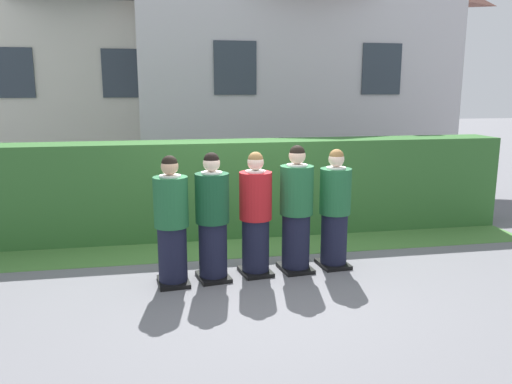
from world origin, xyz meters
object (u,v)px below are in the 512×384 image
at_px(student_front_row_0, 172,224).
at_px(student_front_row_3, 296,212).
at_px(student_front_row_4, 335,212).
at_px(student_front_row_1, 212,220).
at_px(student_in_red_blazer, 256,217).

xyz_separation_m(student_front_row_0, student_front_row_3, (1.55, 0.19, 0.03)).
xyz_separation_m(student_front_row_0, student_front_row_4, (2.07, 0.24, -0.00)).
distance_m(student_front_row_0, student_front_row_1, 0.49).
height_order(student_front_row_0, student_front_row_4, student_front_row_0).
xyz_separation_m(student_front_row_1, student_in_red_blazer, (0.54, 0.08, -0.01)).
relative_size(student_front_row_3, student_front_row_4, 1.04).
relative_size(student_front_row_0, student_front_row_4, 1.00).
height_order(student_front_row_1, student_front_row_3, student_front_row_3).
height_order(student_front_row_0, student_front_row_1, student_front_row_1).
bearing_deg(student_front_row_4, student_front_row_0, -173.27).
distance_m(student_front_row_0, student_front_row_4, 2.08).
bearing_deg(student_front_row_1, student_front_row_0, -171.28).
distance_m(student_in_red_blazer, student_front_row_3, 0.52).
distance_m(student_front_row_1, student_front_row_4, 1.60).
distance_m(student_front_row_0, student_in_red_blazer, 1.04).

